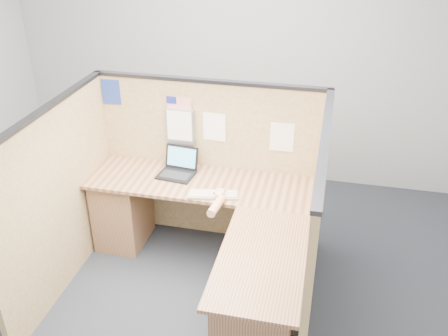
% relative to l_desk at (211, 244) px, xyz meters
% --- Properties ---
extents(floor, '(5.00, 5.00, 0.00)m').
position_rel_l_desk_xyz_m(floor, '(-0.18, -0.29, -0.39)').
color(floor, black).
rests_on(floor, ground).
extents(wall_back, '(5.00, 0.00, 5.00)m').
position_rel_l_desk_xyz_m(wall_back, '(-0.18, 1.96, 1.01)').
color(wall_back, '#A1A3A6').
rests_on(wall_back, floor).
extents(cubicle_partitions, '(2.06, 1.83, 1.53)m').
position_rel_l_desk_xyz_m(cubicle_partitions, '(-0.18, 0.14, 0.38)').
color(cubicle_partitions, olive).
rests_on(cubicle_partitions, floor).
extents(l_desk, '(1.95, 1.75, 0.73)m').
position_rel_l_desk_xyz_m(l_desk, '(0.00, 0.00, 0.00)').
color(l_desk, brown).
rests_on(l_desk, floor).
extents(laptop, '(0.32, 0.32, 0.22)m').
position_rel_l_desk_xyz_m(laptop, '(-0.42, 0.50, 0.39)').
color(laptop, black).
rests_on(laptop, l_desk).
extents(keyboard, '(0.43, 0.21, 0.03)m').
position_rel_l_desk_xyz_m(keyboard, '(-0.03, 0.19, 0.35)').
color(keyboard, gray).
rests_on(keyboard, l_desk).
extents(mouse, '(0.11, 0.07, 0.04)m').
position_rel_l_desk_xyz_m(mouse, '(0.03, 0.19, 0.36)').
color(mouse, '#BABABF').
rests_on(mouse, l_desk).
extents(hand_forearm, '(0.10, 0.36, 0.08)m').
position_rel_l_desk_xyz_m(hand_forearm, '(0.04, 0.06, 0.37)').
color(hand_forearm, tan).
rests_on(hand_forearm, l_desk).
extents(blue_poster, '(0.17, 0.01, 0.23)m').
position_rel_l_desk_xyz_m(blue_poster, '(-1.06, 0.68, 0.97)').
color(blue_poster, navy).
rests_on(blue_poster, cubicle_partitions).
extents(american_flag, '(0.22, 0.01, 0.38)m').
position_rel_l_desk_xyz_m(american_flag, '(-0.47, 0.67, 0.89)').
color(american_flag, olive).
rests_on(american_flag, cubicle_partitions).
extents(file_holder, '(0.25, 0.05, 0.32)m').
position_rel_l_desk_xyz_m(file_holder, '(-0.43, 0.66, 0.71)').
color(file_holder, slate).
rests_on(file_holder, cubicle_partitions).
extents(paper_left, '(0.20, 0.02, 0.25)m').
position_rel_l_desk_xyz_m(paper_left, '(-0.13, 0.68, 0.72)').
color(paper_left, white).
rests_on(paper_left, cubicle_partitions).
extents(paper_right, '(0.20, 0.01, 0.26)m').
position_rel_l_desk_xyz_m(paper_right, '(0.45, 0.68, 0.69)').
color(paper_right, white).
rests_on(paper_right, cubicle_partitions).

